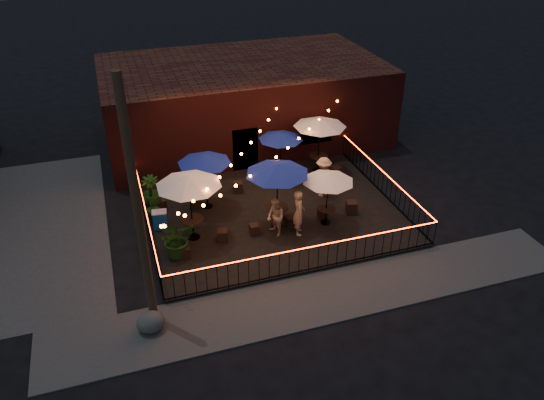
{
  "coord_description": "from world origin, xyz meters",
  "views": [
    {
      "loc": [
        -5.71,
        -15.39,
        11.85
      ],
      "look_at": [
        -0.21,
        1.43,
        1.12
      ],
      "focal_mm": 35.0,
      "sensor_mm": 36.0,
      "label": 1
    }
  ],
  "objects_px": {
    "cafe_table_3": "(281,136)",
    "cafe_table_4": "(328,179)",
    "cafe_table_1": "(204,160)",
    "cafe_table_5": "(320,123)",
    "cafe_table_2": "(277,170)",
    "cafe_table_0": "(188,182)",
    "cooler": "(160,220)",
    "boulder": "(151,322)",
    "utility_pole": "(138,213)"
  },
  "relations": [
    {
      "from": "cafe_table_3",
      "to": "cafe_table_4",
      "type": "bearing_deg",
      "value": -83.67
    },
    {
      "from": "cafe_table_3",
      "to": "cooler",
      "type": "bearing_deg",
      "value": -156.89
    },
    {
      "from": "cafe_table_0",
      "to": "cooler",
      "type": "xyz_separation_m",
      "value": [
        -1.09,
        1.05,
        -2.06
      ]
    },
    {
      "from": "cafe_table_5",
      "to": "boulder",
      "type": "bearing_deg",
      "value": -138.07
    },
    {
      "from": "cafe_table_1",
      "to": "cafe_table_4",
      "type": "height_order",
      "value": "cafe_table_1"
    },
    {
      "from": "utility_pole",
      "to": "cooler",
      "type": "distance_m",
      "value": 6.09
    },
    {
      "from": "cafe_table_1",
      "to": "boulder",
      "type": "relative_size",
      "value": 3.25
    },
    {
      "from": "cafe_table_5",
      "to": "boulder",
      "type": "xyz_separation_m",
      "value": [
        -8.69,
        -7.8,
        -2.21
      ]
    },
    {
      "from": "cafe_table_0",
      "to": "cooler",
      "type": "distance_m",
      "value": 2.55
    },
    {
      "from": "utility_pole",
      "to": "cafe_table_4",
      "type": "height_order",
      "value": "utility_pole"
    },
    {
      "from": "utility_pole",
      "to": "cooler",
      "type": "xyz_separation_m",
      "value": [
        0.9,
        4.92,
        -3.47
      ]
    },
    {
      "from": "cafe_table_4",
      "to": "cafe_table_5",
      "type": "height_order",
      "value": "cafe_table_5"
    },
    {
      "from": "cafe_table_5",
      "to": "cooler",
      "type": "relative_size",
      "value": 4.13
    },
    {
      "from": "cooler",
      "to": "cafe_table_4",
      "type": "bearing_deg",
      "value": -6.8
    },
    {
      "from": "cafe_table_1",
      "to": "cooler",
      "type": "height_order",
      "value": "cafe_table_1"
    },
    {
      "from": "cafe_table_2",
      "to": "cafe_table_4",
      "type": "xyz_separation_m",
      "value": [
        1.88,
        -0.46,
        -0.44
      ]
    },
    {
      "from": "cafe_table_2",
      "to": "cafe_table_5",
      "type": "bearing_deg",
      "value": 48.72
    },
    {
      "from": "cafe_table_5",
      "to": "cooler",
      "type": "distance_m",
      "value": 8.29
    },
    {
      "from": "cafe_table_4",
      "to": "cafe_table_3",
      "type": "bearing_deg",
      "value": 96.33
    },
    {
      "from": "cafe_table_3",
      "to": "boulder",
      "type": "distance_m",
      "value": 10.54
    },
    {
      "from": "cafe_table_2",
      "to": "cafe_table_3",
      "type": "relative_size",
      "value": 1.07
    },
    {
      "from": "boulder",
      "to": "cafe_table_2",
      "type": "bearing_deg",
      "value": 37.02
    },
    {
      "from": "cafe_table_1",
      "to": "cafe_table_5",
      "type": "bearing_deg",
      "value": 15.12
    },
    {
      "from": "utility_pole",
      "to": "cafe_table_1",
      "type": "relative_size",
      "value": 2.79
    },
    {
      "from": "cafe_table_3",
      "to": "cafe_table_5",
      "type": "distance_m",
      "value": 1.88
    },
    {
      "from": "cafe_table_3",
      "to": "cafe_table_5",
      "type": "height_order",
      "value": "cafe_table_5"
    },
    {
      "from": "cafe_table_3",
      "to": "boulder",
      "type": "bearing_deg",
      "value": -131.27
    },
    {
      "from": "utility_pole",
      "to": "cafe_table_3",
      "type": "distance_m",
      "value": 10.16
    },
    {
      "from": "utility_pole",
      "to": "cafe_table_1",
      "type": "distance_m",
      "value": 6.81
    },
    {
      "from": "cafe_table_0",
      "to": "cafe_table_5",
      "type": "height_order",
      "value": "cafe_table_0"
    },
    {
      "from": "utility_pole",
      "to": "boulder",
      "type": "distance_m",
      "value": 3.68
    },
    {
      "from": "cafe_table_0",
      "to": "cafe_table_4",
      "type": "xyz_separation_m",
      "value": [
        5.18,
        -0.65,
        -0.42
      ]
    },
    {
      "from": "cafe_table_1",
      "to": "cafe_table_4",
      "type": "xyz_separation_m",
      "value": [
        4.2,
        -2.67,
        -0.17
      ]
    },
    {
      "from": "cafe_table_1",
      "to": "boulder",
      "type": "height_order",
      "value": "cafe_table_1"
    },
    {
      "from": "utility_pole",
      "to": "cafe_table_4",
      "type": "relative_size",
      "value": 3.63
    },
    {
      "from": "cafe_table_5",
      "to": "cafe_table_1",
      "type": "bearing_deg",
      "value": -164.88
    },
    {
      "from": "boulder",
      "to": "cafe_table_0",
      "type": "bearing_deg",
      "value": 63.52
    },
    {
      "from": "cafe_table_2",
      "to": "boulder",
      "type": "xyz_separation_m",
      "value": [
        -5.43,
        -4.09,
        -2.26
      ]
    },
    {
      "from": "cafe_table_1",
      "to": "cafe_table_2",
      "type": "distance_m",
      "value": 3.21
    },
    {
      "from": "cafe_table_1",
      "to": "cafe_table_5",
      "type": "relative_size",
      "value": 0.93
    },
    {
      "from": "cafe_table_4",
      "to": "cooler",
      "type": "distance_m",
      "value": 6.7
    },
    {
      "from": "cooler",
      "to": "boulder",
      "type": "xyz_separation_m",
      "value": [
        -1.04,
        -5.32,
        -0.18
      ]
    },
    {
      "from": "cafe_table_2",
      "to": "cooler",
      "type": "relative_size",
      "value": 3.6
    },
    {
      "from": "boulder",
      "to": "utility_pole",
      "type": "bearing_deg",
      "value": 71.16
    },
    {
      "from": "utility_pole",
      "to": "cafe_table_4",
      "type": "bearing_deg",
      "value": 24.23
    },
    {
      "from": "utility_pole",
      "to": "cafe_table_5",
      "type": "bearing_deg",
      "value": 40.88
    },
    {
      "from": "cafe_table_3",
      "to": "cafe_table_0",
      "type": "bearing_deg",
      "value": -143.23
    },
    {
      "from": "cooler",
      "to": "cafe_table_0",
      "type": "bearing_deg",
      "value": -35.39
    },
    {
      "from": "cafe_table_2",
      "to": "cafe_table_5",
      "type": "height_order",
      "value": "cafe_table_2"
    },
    {
      "from": "cafe_table_4",
      "to": "boulder",
      "type": "height_order",
      "value": "cafe_table_4"
    }
  ]
}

